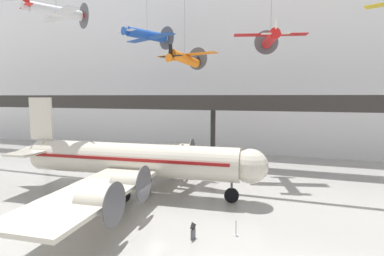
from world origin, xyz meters
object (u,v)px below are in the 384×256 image
airliner_silver_main (131,160)px  suspended_plane_blue_trainer (147,35)px  suspended_plane_silver_racer (57,12)px  stanchion_barrier (236,231)px  suspended_plane_orange_highwing (185,58)px  suspended_plane_red_highwing (271,38)px  info_sign_pedestal (193,233)px

airliner_silver_main → suspended_plane_blue_trainer: bearing=106.1°
suspended_plane_blue_trainer → suspended_plane_silver_racer: 14.59m
stanchion_barrier → suspended_plane_orange_highwing: bearing=123.9°
suspended_plane_blue_trainer → suspended_plane_red_highwing: size_ratio=1.07×
suspended_plane_blue_trainer → stanchion_barrier: bearing=-113.5°
info_sign_pedestal → suspended_plane_red_highwing: bearing=90.2°
stanchion_barrier → info_sign_pedestal: info_sign_pedestal is taller
suspended_plane_orange_highwing → suspended_plane_blue_trainer: bearing=60.8°
info_sign_pedestal → airliner_silver_main: bearing=152.1°
airliner_silver_main → suspended_plane_blue_trainer: 21.22m
airliner_silver_main → info_sign_pedestal: size_ratio=24.03×
suspended_plane_red_highwing → suspended_plane_blue_trainer: bearing=65.1°
suspended_plane_silver_racer → stanchion_barrier: bearing=-75.5°
suspended_plane_blue_trainer → suspended_plane_orange_highwing: bearing=-106.0°
airliner_silver_main → suspended_plane_blue_trainer: suspended_plane_blue_trainer is taller
suspended_plane_orange_highwing → airliner_silver_main: bearing=166.8°
airliner_silver_main → suspended_plane_silver_racer: size_ratio=4.27×
suspended_plane_orange_highwing → suspended_plane_red_highwing: bearing=-49.6°
suspended_plane_red_highwing → airliner_silver_main: bearing=118.4°
airliner_silver_main → suspended_plane_blue_trainer: size_ratio=3.23×
suspended_plane_silver_racer → stanchion_barrier: (19.28, -5.45, -17.56)m
airliner_silver_main → suspended_plane_blue_trainer: (-5.31, 14.29, 14.76)m
airliner_silver_main → stanchion_barrier: (11.24, -5.50, -3.04)m
airliner_silver_main → suspended_plane_red_highwing: (12.01, 10.87, 12.66)m
airliner_silver_main → info_sign_pedestal: 11.46m
stanchion_barrier → airliner_silver_main: bearing=153.9°
suspended_plane_silver_racer → stanchion_barrier: size_ratio=6.48×
suspended_plane_blue_trainer → suspended_plane_orange_highwing: suspended_plane_blue_trainer is taller
suspended_plane_silver_racer → stanchion_barrier: 26.64m
airliner_silver_main → suspended_plane_red_highwing: 20.56m
suspended_plane_orange_highwing → info_sign_pedestal: suspended_plane_orange_highwing is taller
airliner_silver_main → stanchion_barrier: airliner_silver_main is taller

